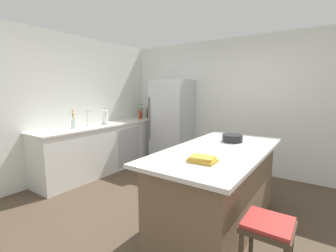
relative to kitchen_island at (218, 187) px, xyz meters
name	(u,v)px	position (x,y,z in m)	size (l,w,h in m)	color
ground_plane	(173,215)	(-0.55, -0.12, -0.47)	(7.20, 7.20, 0.00)	#4C3D2D
wall_rear	(235,105)	(-0.55, 2.13, 0.83)	(6.00, 0.10, 2.60)	silver
wall_left	(59,107)	(-3.00, -0.12, 0.83)	(0.10, 6.00, 2.60)	silver
counter_run_left	(106,147)	(-2.64, 0.59, -0.01)	(0.64, 2.81, 0.93)	silver
kitchen_island	(218,187)	(0.00, 0.00, 0.00)	(0.99, 2.06, 0.94)	#7A6047
refrigerator	(172,122)	(-1.79, 1.73, 0.44)	(0.79, 0.72, 1.82)	#B7BABF
bar_stool	(267,235)	(0.69, -0.72, 0.04)	(0.36, 0.36, 0.63)	#473828
sink_faucet	(88,118)	(-2.69, 0.23, 0.62)	(0.15, 0.05, 0.30)	silver
flower_vase	(73,123)	(-2.67, -0.08, 0.56)	(0.08, 0.08, 0.33)	silver
paper_towel_roll	(105,118)	(-2.62, 0.58, 0.59)	(0.14, 0.14, 0.31)	gray
syrup_bottle	(148,114)	(-2.60, 1.88, 0.57)	(0.06, 0.06, 0.26)	#5B3319
gin_bottle	(141,112)	(-2.71, 1.77, 0.60)	(0.08, 0.08, 0.34)	#8CB79E
hot_sauce_bottle	(141,115)	(-2.65, 1.69, 0.56)	(0.05, 0.05, 0.25)	red
vinegar_bottle	(139,115)	(-2.61, 1.59, 0.57)	(0.05, 0.05, 0.27)	#994C23
cookbook_stack	(203,159)	(0.07, -0.57, 0.49)	(0.25, 0.19, 0.05)	gold
mixing_bowl	(232,138)	(-0.01, 0.45, 0.51)	(0.26, 0.26, 0.09)	black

